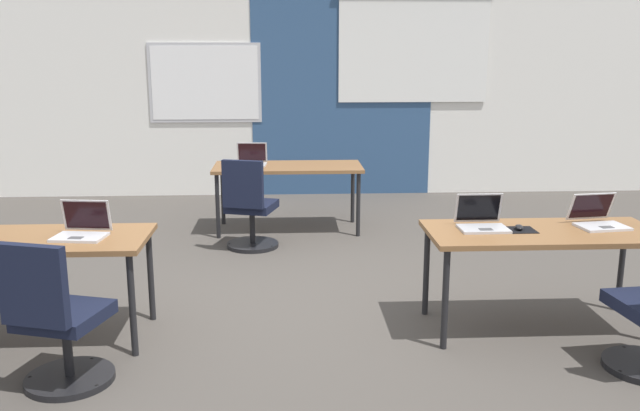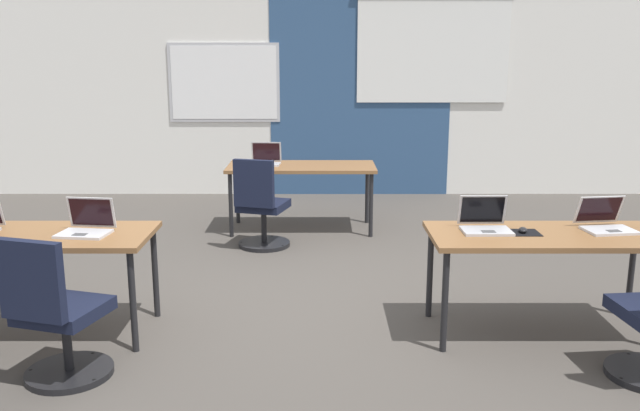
{
  "view_description": "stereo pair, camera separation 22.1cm",
  "coord_description": "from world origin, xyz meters",
  "px_view_note": "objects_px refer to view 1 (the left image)",
  "views": [
    {
      "loc": [
        -0.02,
        -4.98,
        1.92
      ],
      "look_at": [
        0.22,
        -0.32,
        0.85
      ],
      "focal_mm": 37.66,
      "sensor_mm": 36.0,
      "label": 1
    },
    {
      "loc": [
        0.2,
        -4.99,
        1.92
      ],
      "look_at": [
        0.22,
        -0.32,
        0.85
      ],
      "focal_mm": 37.66,
      "sensor_mm": 36.0,
      "label": 2
    }
  ],
  "objects_px": {
    "laptop_near_right_end": "(598,219)",
    "chair_far_left": "(250,212)",
    "mouse_near_right_inner": "(519,227)",
    "desk_near_left": "(27,246)",
    "desk_near_right": "(543,239)",
    "laptop_near_right_inner": "(482,221)",
    "laptop_far_left": "(251,160)",
    "desk_far_center": "(288,171)",
    "laptop_near_left_inner": "(82,229)",
    "chair_near_left_inner": "(58,327)"
  },
  "relations": [
    {
      "from": "laptop_near_right_end",
      "to": "laptop_near_right_inner",
      "type": "bearing_deg",
      "value": 173.73
    },
    {
      "from": "desk_far_center",
      "to": "mouse_near_right_inner",
      "type": "xyz_separation_m",
      "value": [
        1.58,
        -2.79,
        0.08
      ]
    },
    {
      "from": "desk_near_right",
      "to": "chair_far_left",
      "type": "bearing_deg",
      "value": 135.63
    },
    {
      "from": "desk_near_left",
      "to": "laptop_near_right_end",
      "type": "relative_size",
      "value": 4.34
    },
    {
      "from": "laptop_far_left",
      "to": "laptop_near_right_inner",
      "type": "xyz_separation_m",
      "value": [
        1.74,
        -2.78,
        -0.0
      ]
    },
    {
      "from": "desk_near_left",
      "to": "laptop_near_right_inner",
      "type": "height_order",
      "value": "laptop_near_right_inner"
    },
    {
      "from": "desk_far_center",
      "to": "chair_far_left",
      "type": "height_order",
      "value": "chair_far_left"
    },
    {
      "from": "mouse_near_right_inner",
      "to": "chair_far_left",
      "type": "bearing_deg",
      "value": 133.48
    },
    {
      "from": "desk_near_left",
      "to": "laptop_far_left",
      "type": "relative_size",
      "value": 4.57
    },
    {
      "from": "laptop_far_left",
      "to": "chair_far_left",
      "type": "xyz_separation_m",
      "value": [
        0.01,
        -0.78,
        -0.39
      ]
    },
    {
      "from": "laptop_near_right_inner",
      "to": "desk_near_right",
      "type": "bearing_deg",
      "value": -11.68
    },
    {
      "from": "laptop_near_right_inner",
      "to": "laptop_near_right_end",
      "type": "xyz_separation_m",
      "value": [
        0.84,
        0.02,
        -0.0
      ]
    },
    {
      "from": "desk_near_right",
      "to": "laptop_near_right_end",
      "type": "relative_size",
      "value": 4.34
    },
    {
      "from": "desk_far_center",
      "to": "desk_near_right",
      "type": "bearing_deg",
      "value": -57.99
    },
    {
      "from": "desk_far_center",
      "to": "chair_near_left_inner",
      "type": "relative_size",
      "value": 1.74
    },
    {
      "from": "desk_near_right",
      "to": "desk_far_center",
      "type": "relative_size",
      "value": 1.0
    },
    {
      "from": "desk_far_center",
      "to": "desk_near_left",
      "type": "bearing_deg",
      "value": -122.01
    },
    {
      "from": "desk_far_center",
      "to": "laptop_near_right_inner",
      "type": "relative_size",
      "value": 4.8
    },
    {
      "from": "chair_far_left",
      "to": "chair_near_left_inner",
      "type": "distance_m",
      "value": 2.96
    },
    {
      "from": "desk_near_right",
      "to": "laptop_far_left",
      "type": "relative_size",
      "value": 4.57
    },
    {
      "from": "desk_far_center",
      "to": "laptop_near_left_inner",
      "type": "distance_m",
      "value": 3.12
    },
    {
      "from": "desk_near_left",
      "to": "desk_near_right",
      "type": "xyz_separation_m",
      "value": [
        3.5,
        0.0,
        0.0
      ]
    },
    {
      "from": "desk_near_left",
      "to": "chair_far_left",
      "type": "relative_size",
      "value": 1.74
    },
    {
      "from": "chair_near_left_inner",
      "to": "mouse_near_right_inner",
      "type": "relative_size",
      "value": 8.35
    },
    {
      "from": "desk_far_center",
      "to": "laptop_near_right_inner",
      "type": "bearing_deg",
      "value": -63.81
    },
    {
      "from": "chair_far_left",
      "to": "laptop_near_right_inner",
      "type": "height_order",
      "value": "laptop_near_right_inner"
    },
    {
      "from": "laptop_near_right_inner",
      "to": "laptop_near_right_end",
      "type": "distance_m",
      "value": 0.84
    },
    {
      "from": "mouse_near_right_inner",
      "to": "laptop_near_right_end",
      "type": "distance_m",
      "value": 0.6
    },
    {
      "from": "desk_far_center",
      "to": "chair_far_left",
      "type": "bearing_deg",
      "value": -118.29
    },
    {
      "from": "desk_near_left",
      "to": "desk_far_center",
      "type": "height_order",
      "value": "same"
    },
    {
      "from": "desk_near_left",
      "to": "laptop_near_right_end",
      "type": "height_order",
      "value": "laptop_near_right_end"
    },
    {
      "from": "desk_far_center",
      "to": "laptop_near_right_end",
      "type": "height_order",
      "value": "laptop_near_right_end"
    },
    {
      "from": "laptop_near_right_end",
      "to": "chair_near_left_inner",
      "type": "bearing_deg",
      "value": -174.64
    },
    {
      "from": "desk_near_left",
      "to": "laptop_near_left_inner",
      "type": "distance_m",
      "value": 0.39
    },
    {
      "from": "desk_far_center",
      "to": "laptop_far_left",
      "type": "bearing_deg",
      "value": 170.9
    },
    {
      "from": "desk_far_center",
      "to": "mouse_near_right_inner",
      "type": "height_order",
      "value": "mouse_near_right_inner"
    },
    {
      "from": "mouse_near_right_inner",
      "to": "laptop_near_right_end",
      "type": "xyz_separation_m",
      "value": [
        0.6,
        0.09,
        0.03
      ]
    },
    {
      "from": "mouse_near_right_inner",
      "to": "laptop_near_right_end",
      "type": "relative_size",
      "value": 0.3
    },
    {
      "from": "desk_far_center",
      "to": "laptop_far_left",
      "type": "relative_size",
      "value": 4.57
    },
    {
      "from": "laptop_near_left_inner",
      "to": "laptop_near_right_end",
      "type": "bearing_deg",
      "value": 8.95
    },
    {
      "from": "chair_far_left",
      "to": "laptop_near_left_inner",
      "type": "xyz_separation_m",
      "value": [
        -1.0,
        -2.09,
        0.39
      ]
    },
    {
      "from": "laptop_far_left",
      "to": "laptop_near_right_inner",
      "type": "relative_size",
      "value": 1.05
    },
    {
      "from": "mouse_near_right_inner",
      "to": "laptop_near_right_inner",
      "type": "bearing_deg",
      "value": 164.75
    },
    {
      "from": "mouse_near_right_inner",
      "to": "laptop_far_left",
      "type": "bearing_deg",
      "value": 124.78
    },
    {
      "from": "desk_near_left",
      "to": "desk_near_right",
      "type": "relative_size",
      "value": 1.0
    },
    {
      "from": "laptop_near_right_end",
      "to": "laptop_near_left_inner",
      "type": "bearing_deg",
      "value": 174.01
    },
    {
      "from": "desk_near_left",
      "to": "chair_far_left",
      "type": "xyz_separation_m",
      "value": [
        1.37,
        2.09,
        -0.28
      ]
    },
    {
      "from": "laptop_near_right_end",
      "to": "chair_far_left",
      "type": "bearing_deg",
      "value": 134.63
    },
    {
      "from": "chair_far_left",
      "to": "mouse_near_right_inner",
      "type": "height_order",
      "value": "chair_far_left"
    },
    {
      "from": "desk_near_left",
      "to": "laptop_far_left",
      "type": "xyz_separation_m",
      "value": [
        1.35,
        2.86,
        0.11
      ]
    }
  ]
}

